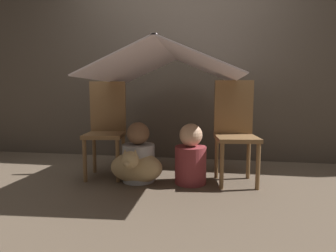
% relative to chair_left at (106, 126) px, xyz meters
% --- Properties ---
extents(ground_plane, '(8.80, 8.80, 0.00)m').
position_rel_chair_left_xyz_m(ground_plane, '(0.63, -0.13, -0.50)').
color(ground_plane, brown).
extents(wall_back, '(7.00, 0.05, 2.50)m').
position_rel_chair_left_xyz_m(wall_back, '(0.63, 0.85, 0.75)').
color(wall_back, '#4C4238').
rests_on(wall_back, ground_plane).
extents(chair_left, '(0.41, 0.41, 0.94)m').
position_rel_chair_left_xyz_m(chair_left, '(0.00, 0.00, 0.00)').
color(chair_left, brown).
rests_on(chair_left, ground_plane).
extents(chair_right, '(0.40, 0.40, 0.94)m').
position_rel_chair_left_xyz_m(chair_right, '(1.25, 0.00, 0.00)').
color(chair_right, brown).
rests_on(chair_right, ground_plane).
extents(sheet_canopy, '(1.25, 1.25, 0.28)m').
position_rel_chair_left_xyz_m(sheet_canopy, '(0.63, -0.07, 0.58)').
color(sheet_canopy, silver).
extents(person_front, '(0.30, 0.30, 0.55)m').
position_rel_chair_left_xyz_m(person_front, '(0.36, -0.13, -0.27)').
color(person_front, '#B2B2B7').
rests_on(person_front, ground_plane).
extents(person_second, '(0.28, 0.28, 0.55)m').
position_rel_chair_left_xyz_m(person_second, '(0.85, -0.13, -0.26)').
color(person_second, maroon).
rests_on(person_second, ground_plane).
extents(dog, '(0.48, 0.40, 0.35)m').
position_rel_chair_left_xyz_m(dog, '(0.36, -0.21, -0.35)').
color(dog, tan).
rests_on(dog, ground_plane).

